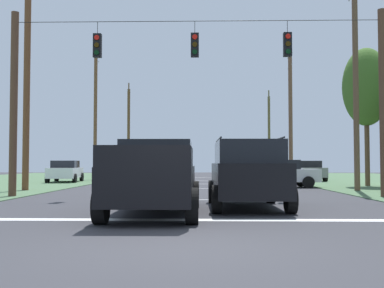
% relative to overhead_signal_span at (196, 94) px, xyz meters
% --- Properties ---
extents(ground_plane, '(120.00, 120.00, 0.00)m').
position_rel_overhead_signal_span_xyz_m(ground_plane, '(-0.18, -10.72, -4.08)').
color(ground_plane, '#333338').
extents(stop_bar_stripe, '(12.52, 0.45, 0.01)m').
position_rel_overhead_signal_span_xyz_m(stop_bar_stripe, '(-0.18, -7.30, -4.08)').
color(stop_bar_stripe, white).
rests_on(stop_bar_stripe, ground).
extents(lane_dash_0, '(2.50, 0.15, 0.01)m').
position_rel_overhead_signal_span_xyz_m(lane_dash_0, '(-0.18, -1.30, -4.08)').
color(lane_dash_0, white).
rests_on(lane_dash_0, ground).
extents(lane_dash_1, '(2.50, 0.15, 0.01)m').
position_rel_overhead_signal_span_xyz_m(lane_dash_1, '(-0.18, 6.25, -4.08)').
color(lane_dash_1, white).
rests_on(lane_dash_1, ground).
extents(lane_dash_2, '(2.50, 0.15, 0.01)m').
position_rel_overhead_signal_span_xyz_m(lane_dash_2, '(-0.18, 11.56, -4.08)').
color(lane_dash_2, white).
rests_on(lane_dash_2, ground).
extents(lane_dash_3, '(2.50, 0.15, 0.01)m').
position_rel_overhead_signal_span_xyz_m(lane_dash_3, '(-0.18, 16.93, -4.08)').
color(lane_dash_3, white).
rests_on(lane_dash_3, ground).
extents(lane_dash_4, '(2.50, 0.15, 0.01)m').
position_rel_overhead_signal_span_xyz_m(lane_dash_4, '(-0.18, 24.99, -4.08)').
color(lane_dash_4, white).
rests_on(lane_dash_4, ground).
extents(overhead_signal_span, '(14.97, 0.31, 7.44)m').
position_rel_overhead_signal_span_xyz_m(overhead_signal_span, '(0.00, 0.00, 0.00)').
color(overhead_signal_span, brown).
rests_on(overhead_signal_span, ground).
extents(pickup_truck, '(2.30, 5.41, 1.95)m').
position_rel_overhead_signal_span_xyz_m(pickup_truck, '(-0.99, -6.16, -3.11)').
color(pickup_truck, black).
rests_on(pickup_truck, ground).
extents(suv_black, '(2.26, 4.83, 2.05)m').
position_rel_overhead_signal_span_xyz_m(suv_black, '(1.58, -4.33, -3.02)').
color(suv_black, black).
rests_on(suv_black, ground).
extents(distant_car_crossing_white, '(2.35, 4.45, 1.52)m').
position_rel_overhead_signal_span_xyz_m(distant_car_crossing_white, '(-9.37, 13.93, -3.29)').
color(distant_car_crossing_white, silver).
rests_on(distant_car_crossing_white, ground).
extents(distant_car_oncoming, '(4.33, 2.07, 1.52)m').
position_rel_overhead_signal_span_xyz_m(distant_car_oncoming, '(4.47, 7.47, -3.29)').
color(distant_car_oncoming, silver).
rests_on(distant_car_oncoming, ground).
extents(distant_car_far_parked, '(2.17, 4.38, 1.52)m').
position_rel_overhead_signal_span_xyz_m(distant_car_far_parked, '(8.09, 16.46, -3.29)').
color(distant_car_far_parked, slate).
rests_on(distant_car_far_parked, ground).
extents(utility_pole_mid_right, '(0.27, 1.98, 11.54)m').
position_rel_overhead_signal_span_xyz_m(utility_pole_mid_right, '(7.65, 4.06, 1.66)').
color(utility_pole_mid_right, brown).
rests_on(utility_pole_mid_right, ground).
extents(utility_pole_far_right, '(0.33, 1.97, 11.37)m').
position_rel_overhead_signal_span_xyz_m(utility_pole_far_right, '(7.55, 19.96, 1.47)').
color(utility_pole_far_right, brown).
rests_on(utility_pole_far_right, ground).
extents(utility_pole_near_left, '(0.29, 1.88, 9.73)m').
position_rel_overhead_signal_span_xyz_m(utility_pole_near_left, '(7.88, 34.52, 0.60)').
color(utility_pole_near_left, brown).
rests_on(utility_pole_near_left, ground).
extents(utility_pole_far_left, '(0.31, 1.58, 10.61)m').
position_rel_overhead_signal_span_xyz_m(utility_pole_far_left, '(-8.34, 3.99, 1.09)').
color(utility_pole_far_left, brown).
rests_on(utility_pole_far_left, ground).
extents(utility_pole_distant_right, '(0.27, 1.91, 10.75)m').
position_rel_overhead_signal_span_xyz_m(utility_pole_distant_right, '(-8.33, 18.34, 1.13)').
color(utility_pole_distant_right, brown).
rests_on(utility_pole_distant_right, ground).
extents(utility_pole_distant_left, '(0.31, 1.89, 10.49)m').
position_rel_overhead_signal_span_xyz_m(utility_pole_distant_left, '(-8.12, 33.63, 0.95)').
color(utility_pole_distant_left, brown).
rests_on(utility_pole_distant_left, ground).
extents(tree_roadside_far_right, '(2.71, 2.71, 8.11)m').
position_rel_overhead_signal_span_xyz_m(tree_roadside_far_right, '(9.85, 8.83, 1.70)').
color(tree_roadside_far_right, brown).
rests_on(tree_roadside_far_right, ground).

